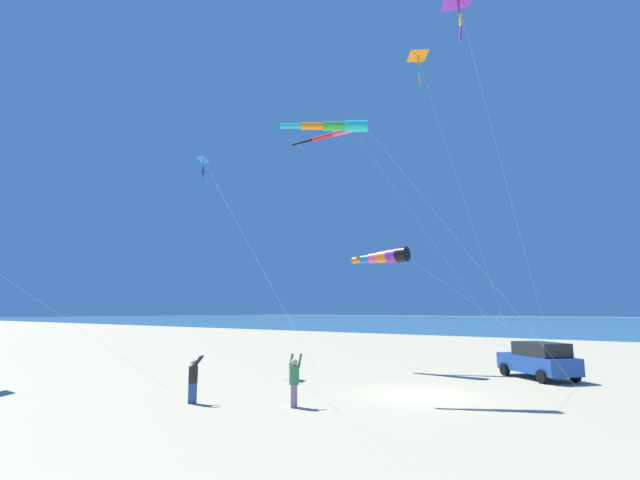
# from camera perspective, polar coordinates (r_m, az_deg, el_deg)

# --- Properties ---
(ground_plane) EXTENTS (600.00, 600.00, 0.00)m
(ground_plane) POSITION_cam_1_polar(r_m,az_deg,el_deg) (20.87, 12.25, -17.93)
(ground_plane) COLOR #C6B58C
(parked_car) EXTENTS (4.13, 4.51, 1.85)m
(parked_car) POSITION_cam_1_polar(r_m,az_deg,el_deg) (27.23, 25.06, -13.08)
(parked_car) COLOR #1E479E
(parked_car) RESTS_ON ground_plane
(cooler_box) EXTENTS (0.62, 0.42, 0.42)m
(cooler_box) POSITION_cam_1_polar(r_m,az_deg,el_deg) (30.02, 26.27, -13.94)
(cooler_box) COLOR #1EB7C6
(cooler_box) RESTS_ON ground_plane
(person_adult_flyer) EXTENTS (0.61, 0.63, 1.77)m
(person_adult_flyer) POSITION_cam_1_polar(r_m,az_deg,el_deg) (19.05, -15.16, -15.81)
(person_adult_flyer) COLOR #335199
(person_adult_flyer) RESTS_ON ground_plane
(person_child_green_jacket) EXTENTS (0.66, 0.59, 1.88)m
(person_child_green_jacket) POSITION_cam_1_polar(r_m,az_deg,el_deg) (17.76, -3.15, -16.44)
(person_child_green_jacket) COLOR #8E6B9E
(person_child_green_jacket) RESTS_ON ground_plane
(kite_delta_black_fish_shape) EXTENTS (4.84, 14.22, 13.16)m
(kite_delta_black_fish_shape) POSITION_cam_1_polar(r_m,az_deg,el_deg) (30.86, -13.97, 9.37)
(kite_delta_black_fish_shape) COLOR blue
(kite_delta_black_fish_shape) RESTS_ON ground_plane
(kite_windsock_striped_overhead) EXTENTS (3.18, 12.03, 7.14)m
(kite_windsock_striped_overhead) POSITION_cam_1_polar(r_m,az_deg,el_deg) (28.20, 8.11, -2.01)
(kite_windsock_striped_overhead) COLOR black
(kite_windsock_striped_overhead) RESTS_ON ground_plane
(kite_windsock_white_trailing) EXTENTS (4.08, 13.74, 16.11)m
(kite_windsock_white_trailing) POSITION_cam_1_polar(r_m,az_deg,el_deg) (33.50, 1.52, 12.67)
(kite_windsock_white_trailing) COLOR #EF4C93
(kite_windsock_white_trailing) RESTS_ON ground_plane
(kite_delta_red_high_left) EXTENTS (6.02, 3.60, 20.43)m
(kite_delta_red_high_left) POSITION_cam_1_polar(r_m,az_deg,el_deg) (29.30, 16.49, 26.25)
(kite_delta_red_high_left) COLOR purple
(kite_delta_red_high_left) RESTS_ON ground_plane
(kite_delta_purple_drifting) EXTENTS (1.94, 5.79, 20.77)m
(kite_delta_purple_drifting) POSITION_cam_1_polar(r_m,az_deg,el_deg) (34.54, 11.89, 20.96)
(kite_delta_purple_drifting) COLOR orange
(kite_delta_purple_drifting) RESTS_ON ground_plane
(kite_windsock_rainbow_low_near) EXTENTS (8.59, 10.58, 12.43)m
(kite_windsock_rainbow_low_near) POSITION_cam_1_polar(r_m,az_deg,el_deg) (22.88, 2.01, 13.67)
(kite_windsock_rainbow_low_near) COLOR #1EB7C6
(kite_windsock_rainbow_low_near) RESTS_ON ground_plane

